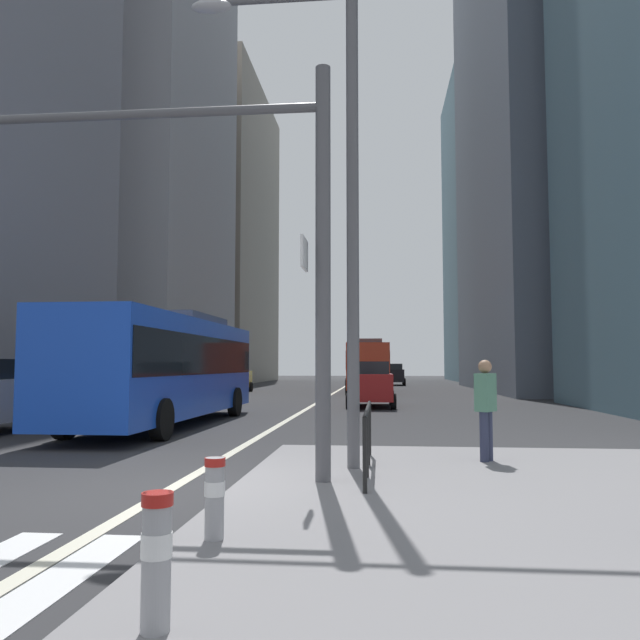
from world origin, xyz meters
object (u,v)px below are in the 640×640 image
Objects in this scene: city_bus_blue_oncoming at (167,363)px; traffic_signal_gantry at (166,205)px; street_lamp_post at (352,151)px; car_receding_far at (394,374)px; bollard_front at (156,554)px; pedestrian_walking at (486,405)px; car_oncoming_mid at (233,377)px; city_bus_red_receding at (367,365)px; bollard_left at (215,493)px; car_oncoming_far at (169,382)px; car_receding_near at (371,384)px.

city_bus_blue_oncoming is 10.04m from traffic_signal_gantry.
street_lamp_post is at bearing -53.81° from city_bus_blue_oncoming.
city_bus_blue_oncoming is 2.54× the size of car_receding_far.
bollard_front is (-2.57, -53.51, -0.37)m from car_receding_far.
bollard_front is 7.83m from pedestrian_walking.
city_bus_red_receding is at bearing 5.01° from car_oncoming_mid.
bollard_left is at bearing -68.73° from city_bus_blue_oncoming.
car_receding_far is 48.78m from traffic_signal_gantry.
car_receding_far is at bearing 88.03° from street_lamp_post.
bollard_left is (-0.18, 2.02, -0.04)m from bollard_front.
car_oncoming_mid is 11.59m from car_oncoming_far.
street_lamp_post is at bearing -63.27° from car_oncoming_far.
car_oncoming_mid and car_receding_near have the same top height.
car_receding_near reaches higher than pedestrian_walking.
city_bus_blue_oncoming is 14.97× the size of bollard_left.
city_bus_red_receding is at bearing 94.97° from pedestrian_walking.
bollard_front is at bearing -90.77° from city_bus_red_receding.
bollard_front is (-0.94, -6.22, -4.67)m from street_lamp_post.
car_receding_near reaches higher than bollard_left.
car_oncoming_far is 2.43× the size of pedestrian_walking.
city_bus_blue_oncoming and city_bus_red_receding have the same top height.
car_oncoming_far reaches higher than bollard_left.
city_bus_blue_oncoming is at bearing -100.85° from car_receding_far.
bollard_front is at bearing -77.22° from car_oncoming_mid.
car_receding_far is 5.90× the size of bollard_left.
car_receding_far reaches higher than bollard_front.
car_oncoming_mid is at bearing -174.99° from city_bus_red_receding.
bollard_front is at bearing -92.39° from car_receding_near.
car_oncoming_mid is at bearing 124.45° from car_receding_near.
car_oncoming_far is at bearing 108.92° from bollard_front.
car_oncoming_mid is at bearing 102.78° from bollard_front.
car_oncoming_far is (-9.19, -12.37, -0.85)m from city_bus_red_receding.
car_receding_near is at bearing -93.03° from car_receding_far.
street_lamp_post is at bearing -90.10° from car_receding_near.
city_bus_blue_oncoming is at bearing 109.12° from bollard_front.
traffic_signal_gantry is at bearing -156.35° from street_lamp_post.
traffic_signal_gantry is at bearing 109.44° from bollard_front.
traffic_signal_gantry is (-4.35, -48.48, 3.16)m from car_receding_far.
street_lamp_post is 10.59× the size of bollard_left.
city_bus_blue_oncoming is 24.06m from city_bus_red_receding.
street_lamp_post is 6.41m from bollard_left.
car_receding_far is 30.33m from car_oncoming_far.
car_oncoming_mid is at bearing -123.44° from car_receding_far.
street_lamp_post is 9.56× the size of bollard_front.
car_receding_near is 1.01× the size of car_receding_far.
pedestrian_walking is at bearing 23.20° from traffic_signal_gantry.
car_receding_near is at bearing -88.15° from city_bus_red_receding.
city_bus_red_receding is 32.84m from traffic_signal_gantry.
city_bus_blue_oncoming is at bearing 108.94° from traffic_signal_gantry.
street_lamp_post is (-0.03, -17.09, 4.29)m from car_receding_near.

